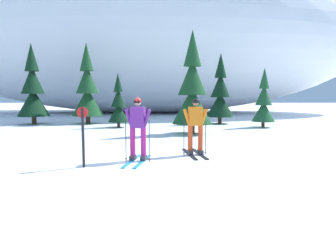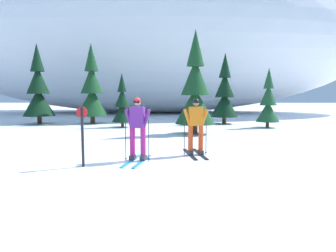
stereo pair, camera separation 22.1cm
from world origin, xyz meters
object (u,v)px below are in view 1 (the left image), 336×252
Objects in this scene: pine_tree_left at (33,90)px; skier_purple_jacket at (138,128)px; trail_marker_post at (83,133)px; pine_tree_far_right at (264,103)px; pine_tree_center at (118,105)px; pine_tree_right at (220,94)px; pine_tree_center_right at (192,91)px; skier_orange_jacket at (195,126)px; pine_tree_center_left at (87,90)px.

skier_purple_jacket is at bearing -55.43° from pine_tree_left.
skier_purple_jacket is 1.15× the size of trail_marker_post.
pine_tree_left reaches higher than pine_tree_far_right.
trail_marker_post is at bearing -86.81° from pine_tree_center.
pine_tree_right reaches higher than pine_tree_center.
pine_tree_far_right is (2.07, -2.28, -0.47)m from pine_tree_right.
skier_orange_jacket is at bearing -93.94° from pine_tree_center_right.
pine_tree_center_left is 3.28× the size of trail_marker_post.
skier_purple_jacket is at bearing 29.05° from trail_marker_post.
skier_purple_jacket is 1.53m from trail_marker_post.
pine_tree_center_right reaches higher than trail_marker_post.
pine_tree_center reaches higher than skier_orange_jacket.
pine_tree_far_right is (13.90, -2.08, -0.71)m from pine_tree_left.
skier_orange_jacket reaches higher than trail_marker_post.
pine_tree_center is at bearing 113.86° from skier_orange_jacket.
skier_orange_jacket is 0.37× the size of pine_tree_center_right.
pine_tree_center_left reaches higher than pine_tree_right.
skier_orange_jacket is 0.41× the size of pine_tree_right.
pine_tree_left is 3.24× the size of trail_marker_post.
skier_orange_jacket is 13.71m from pine_tree_left.
skier_orange_jacket is 3.43m from trail_marker_post.
skier_purple_jacket is 6.43m from pine_tree_center_right.
pine_tree_left is 14.07m from pine_tree_far_right.
trail_marker_post is (-1.34, -0.74, -0.05)m from skier_purple_jacket.
pine_tree_center_left reaches higher than pine_tree_center.
pine_tree_center_left reaches higher than pine_tree_center_right.
pine_tree_far_right is (10.55, -2.33, -0.74)m from pine_tree_center_left.
skier_purple_jacket is 11.96m from pine_tree_right.
skier_purple_jacket is 9.14m from pine_tree_center.
pine_tree_left reaches higher than pine_tree_center_right.
pine_tree_center_right is at bearing -39.78° from pine_tree_center_left.
pine_tree_center_left is at bearing 103.39° from trail_marker_post.
skier_purple_jacket is at bearing -111.17° from pine_tree_right.
skier_orange_jacket is at bearing -47.52° from pine_tree_left.
pine_tree_center_right is at bearing 86.06° from skier_orange_jacket.
pine_tree_far_right reaches higher than trail_marker_post.
skier_purple_jacket reaches higher than trail_marker_post.
trail_marker_post is (-3.04, -1.59, -0.03)m from skier_orange_jacket.
pine_tree_far_right reaches higher than skier_orange_jacket.
pine_tree_center_left is (-4.18, 11.17, 1.21)m from skier_purple_jacket.
pine_tree_far_right is at bearing -47.72° from pine_tree_right.
skier_orange_jacket is 11.95m from pine_tree_center_left.
pine_tree_center is 0.92× the size of pine_tree_far_right.
pine_tree_right is at bearing 0.95° from pine_tree_left.
pine_tree_center is 0.69× the size of pine_tree_right.
pine_tree_right is at bearing 19.44° from pine_tree_center.
pine_tree_left is at bearing 117.94° from trail_marker_post.
pine_tree_center_right is at bearing -113.72° from pine_tree_right.
skier_purple_jacket reaches higher than skier_orange_jacket.
pine_tree_far_right is (4.68, 7.99, 0.49)m from skier_orange_jacket.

